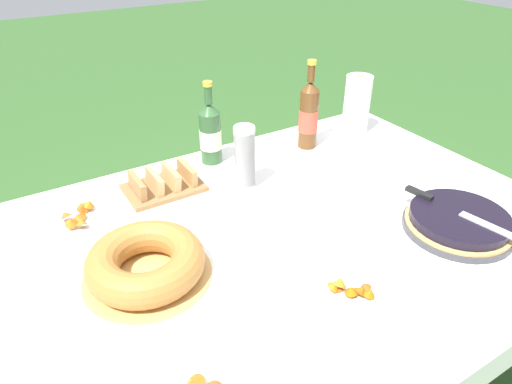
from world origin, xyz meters
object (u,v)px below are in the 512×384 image
(cider_bottle_green, at_px, (209,134))
(cider_bottle_amber, at_px, (309,115))
(snack_plate_right, at_px, (354,290))
(snack_plate_near, at_px, (81,218))
(serving_knife, at_px, (452,208))
(paper_towel_roll, at_px, (357,105))
(cup_stack, at_px, (245,158))
(bread_board, at_px, (163,184))
(bundt_cake, at_px, (146,263))
(berry_tart, at_px, (458,222))

(cider_bottle_green, height_order, cider_bottle_amber, cider_bottle_amber)
(snack_plate_right, bearing_deg, snack_plate_near, 127.09)
(serving_knife, xyz_separation_m, cider_bottle_green, (-0.43, 0.75, 0.05))
(snack_plate_right, xyz_separation_m, paper_towel_roll, (0.67, 0.75, 0.11))
(cup_stack, height_order, paper_towel_roll, paper_towel_roll)
(cider_bottle_green, distance_m, cider_bottle_amber, 0.40)
(bread_board, bearing_deg, bundt_cake, -117.23)
(cup_stack, relative_size, bread_board, 0.88)
(cider_bottle_amber, distance_m, snack_plate_near, 0.93)
(bundt_cake, bearing_deg, cup_stack, 30.15)
(bundt_cake, relative_size, snack_plate_right, 1.42)
(cider_bottle_amber, bearing_deg, cup_stack, -158.93)
(berry_tart, bearing_deg, paper_towel_roll, 72.75)
(serving_knife, xyz_separation_m, bundt_cake, (-0.87, 0.26, -0.02))
(berry_tart, height_order, snack_plate_right, berry_tart)
(bundt_cake, xyz_separation_m, paper_towel_roll, (1.09, 0.42, 0.08))
(bundt_cake, height_order, bread_board, bundt_cake)
(berry_tart, bearing_deg, cider_bottle_amber, 93.46)
(cider_bottle_green, bearing_deg, paper_towel_roll, -6.74)
(bundt_cake, bearing_deg, cider_bottle_amber, 26.18)
(cup_stack, height_order, bread_board, cup_stack)
(berry_tart, relative_size, snack_plate_near, 1.41)
(paper_towel_roll, bearing_deg, bread_board, -178.39)
(paper_towel_roll, bearing_deg, berry_tart, -107.25)
(cider_bottle_green, relative_size, snack_plate_right, 1.32)
(berry_tart, relative_size, bundt_cake, 0.95)
(cider_bottle_green, bearing_deg, bundt_cake, -131.30)
(cup_stack, xyz_separation_m, snack_plate_near, (-0.54, 0.09, -0.10))
(berry_tart, distance_m, bread_board, 0.96)
(cup_stack, height_order, cider_bottle_green, cider_bottle_green)
(berry_tart, bearing_deg, snack_plate_right, -174.85)
(paper_towel_roll, bearing_deg, snack_plate_near, -176.70)
(snack_plate_near, xyz_separation_m, paper_towel_roll, (1.18, 0.07, 0.11))
(serving_knife, distance_m, cider_bottle_amber, 0.67)
(cider_bottle_green, bearing_deg, serving_knife, -60.21)
(snack_plate_right, height_order, paper_towel_roll, paper_towel_roll)
(berry_tart, xyz_separation_m, cup_stack, (-0.42, 0.55, 0.09))
(snack_plate_near, distance_m, paper_towel_roll, 1.19)
(serving_knife, height_order, snack_plate_right, serving_knife)
(bundt_cake, bearing_deg, cider_bottle_green, 48.70)
(cup_stack, distance_m, cider_bottle_amber, 0.41)
(cup_stack, relative_size, paper_towel_roll, 0.92)
(cider_bottle_amber, bearing_deg, bread_board, -178.49)
(bread_board, bearing_deg, cider_bottle_green, 23.81)
(bundt_cake, bearing_deg, snack_plate_right, -37.99)
(cider_bottle_amber, xyz_separation_m, snack_plate_near, (-0.92, -0.06, -0.12))
(serving_knife, distance_m, snack_plate_right, 0.45)
(serving_knife, height_order, bread_board, bread_board)
(berry_tart, height_order, snack_plate_near, berry_tart)
(snack_plate_near, distance_m, bread_board, 0.29)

